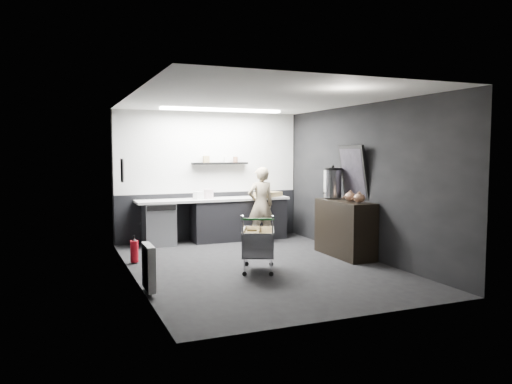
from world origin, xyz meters
name	(u,v)px	position (x,y,z in m)	size (l,w,h in m)	color
floor	(258,266)	(0.00, 0.00, 0.00)	(5.50, 5.50, 0.00)	black
ceiling	(258,99)	(0.00, 0.00, 2.70)	(5.50, 5.50, 0.00)	white
wall_back	(209,176)	(0.00, 2.75, 1.35)	(5.50, 5.50, 0.00)	black
wall_front	(353,199)	(0.00, -2.75, 1.35)	(5.50, 5.50, 0.00)	black
wall_left	(132,187)	(-2.00, 0.00, 1.35)	(5.50, 5.50, 0.00)	black
wall_right	(363,181)	(2.00, 0.00, 1.35)	(5.50, 5.50, 0.00)	black
kitchen_wall_panel	(209,152)	(0.00, 2.73, 1.85)	(3.95, 0.02, 1.70)	silver
dado_panel	(210,216)	(0.00, 2.73, 0.50)	(3.95, 0.02, 1.00)	black
floating_shelf	(220,163)	(0.20, 2.62, 1.62)	(1.20, 0.22, 0.04)	black
wall_clock	(270,139)	(1.40, 2.72, 2.15)	(0.20, 0.20, 0.03)	silver
poster	(122,170)	(-1.98, 1.30, 1.55)	(0.02, 0.30, 0.40)	white
poster_red_band	(122,166)	(-1.98, 1.30, 1.62)	(0.01, 0.22, 0.10)	red
radiator	(149,267)	(-1.94, -0.90, 0.35)	(0.10, 0.50, 0.60)	silver
ceiling_strip	(222,110)	(0.00, 1.85, 2.67)	(2.40, 0.20, 0.04)	white
prep_counter	(220,219)	(0.14, 2.42, 0.46)	(3.20, 0.61, 0.90)	black
person	(261,205)	(0.87, 1.97, 0.78)	(0.57, 0.37, 1.55)	#BCB295
shopping_cart	(258,244)	(-0.13, -0.31, 0.42)	(0.78, 1.00, 0.89)	silver
sideboard	(344,221)	(1.74, 0.17, 0.63)	(0.57, 1.33, 1.99)	black
fire_extinguisher	(134,250)	(-1.85, 0.97, 0.22)	(0.13, 0.13, 0.45)	red
cardboard_box	(268,194)	(1.20, 2.37, 0.95)	(0.52, 0.39, 0.10)	olive
pink_tub	(209,194)	(-0.11, 2.42, 1.00)	(0.20, 0.20, 0.20)	beige
white_container	(199,195)	(-0.34, 2.37, 0.98)	(0.18, 0.14, 0.16)	silver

